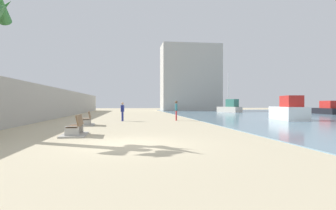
% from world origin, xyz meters
% --- Properties ---
extents(ground_plane, '(120.00, 120.00, 0.00)m').
position_xyz_m(ground_plane, '(0.00, 18.00, 0.00)').
color(ground_plane, '#C6B793').
extents(seawall, '(0.80, 64.00, 3.06)m').
position_xyz_m(seawall, '(-7.50, 18.00, 1.53)').
color(seawall, '#ADAAA3').
rests_on(seawall, ground).
extents(bench_near, '(1.16, 2.13, 0.98)m').
position_xyz_m(bench_near, '(-2.44, 3.04, 0.23)').
color(bench_near, '#ADAAA3').
rests_on(bench_near, ground).
extents(bench_far, '(1.32, 2.21, 0.98)m').
position_xyz_m(bench_far, '(-2.85, 9.16, 0.23)').
color(bench_far, '#ADAAA3').
rests_on(bench_far, ground).
extents(person_walking, '(0.24, 0.53, 1.75)m').
position_xyz_m(person_walking, '(4.15, 13.66, 1.03)').
color(person_walking, '#B22D33').
rests_on(person_walking, ground).
extents(person_standing, '(0.30, 0.49, 1.61)m').
position_xyz_m(person_standing, '(-0.53, 13.42, 0.93)').
color(person_standing, navy).
rests_on(person_standing, ground).
extents(boat_outer, '(2.67, 5.20, 2.15)m').
position_xyz_m(boat_outer, '(14.32, 12.89, 0.84)').
color(boat_outer, white).
rests_on(boat_outer, water_bay).
extents(boat_far_right, '(3.32, 4.67, 6.69)m').
position_xyz_m(boat_far_right, '(16.78, 34.26, 0.85)').
color(boat_far_right, beige).
rests_on(boat_far_right, water_bay).
extents(boat_nearest, '(2.02, 5.95, 1.83)m').
position_xyz_m(boat_nearest, '(27.15, 24.89, 0.70)').
color(boat_nearest, black).
rests_on(boat_nearest, water_bay).
extents(harbor_building, '(12.00, 6.00, 13.54)m').
position_xyz_m(harbor_building, '(12.55, 46.00, 6.77)').
color(harbor_building, '#ADAAA3').
rests_on(harbor_building, ground).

